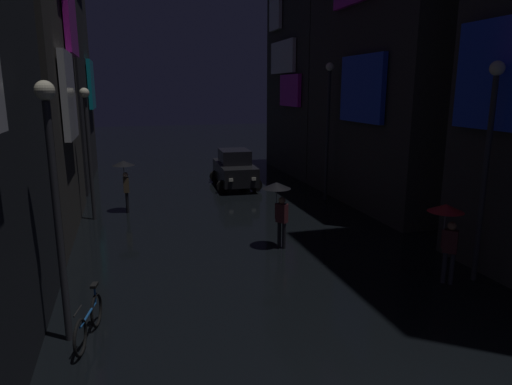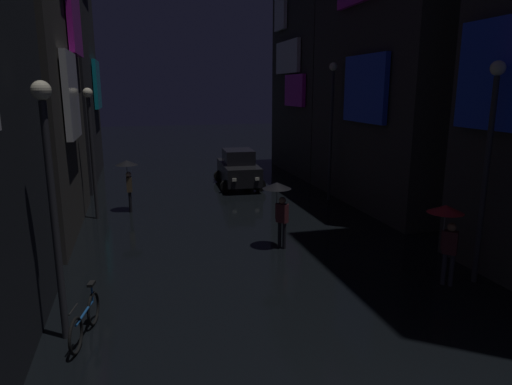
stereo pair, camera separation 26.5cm
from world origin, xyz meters
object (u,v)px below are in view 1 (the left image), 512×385
(streetlamp_right_near, at_px, (488,149))
(streetlamp_right_far, at_px, (328,117))
(pedestrian_foreground_left_black, at_px, (278,197))
(streetlamp_left_far, at_px, (88,138))
(streetlamp_left_near, at_px, (54,183))
(pedestrian_near_crossing_red, at_px, (447,221))
(pedestrian_midstreet_left_black, at_px, (124,172))
(car_distant, at_px, (235,169))
(bicycle_parked_at_storefront, at_px, (89,321))

(streetlamp_right_near, xyz_separation_m, streetlamp_right_far, (-0.00, 9.40, 0.24))
(pedestrian_foreground_left_black, bearing_deg, streetlamp_right_near, -42.53)
(pedestrian_foreground_left_black, bearing_deg, streetlamp_left_far, 139.33)
(streetlamp_left_near, bearing_deg, pedestrian_near_crossing_red, 1.67)
(pedestrian_near_crossing_red, bearing_deg, pedestrian_foreground_left_black, 130.59)
(streetlamp_left_near, bearing_deg, streetlamp_left_far, 90.00)
(pedestrian_near_crossing_red, height_order, streetlamp_left_near, streetlamp_left_near)
(streetlamp_right_near, distance_m, streetlamp_left_near, 10.01)
(pedestrian_near_crossing_red, xyz_separation_m, streetlamp_left_near, (-9.05, -0.26, 1.55))
(pedestrian_near_crossing_red, bearing_deg, pedestrian_midstreet_left_black, 129.18)
(pedestrian_near_crossing_red, relative_size, car_distant, 0.50)
(pedestrian_midstreet_left_black, xyz_separation_m, streetlamp_right_far, (8.78, -0.27, 2.07))
(pedestrian_midstreet_left_black, xyz_separation_m, bicycle_parked_at_storefront, (-0.81, -9.98, -1.28))
(pedestrian_midstreet_left_black, distance_m, car_distant, 6.55)
(pedestrian_near_crossing_red, bearing_deg, car_distant, 100.30)
(car_distant, bearing_deg, pedestrian_midstreet_left_black, -146.54)
(pedestrian_near_crossing_red, distance_m, bicycle_parked_at_storefront, 8.75)
(pedestrian_foreground_left_black, bearing_deg, streetlamp_right_far, 53.03)
(streetlamp_right_far, height_order, streetlamp_left_far, streetlamp_right_far)
(pedestrian_midstreet_left_black, distance_m, bicycle_parked_at_storefront, 10.09)
(streetlamp_right_near, bearing_deg, pedestrian_midstreet_left_black, 132.24)
(streetlamp_left_near, distance_m, streetlamp_left_far, 9.04)
(pedestrian_midstreet_left_black, relative_size, streetlamp_left_near, 0.42)
(pedestrian_midstreet_left_black, bearing_deg, pedestrian_foreground_left_black, -51.76)
(pedestrian_near_crossing_red, height_order, streetlamp_right_far, streetlamp_right_far)
(car_distant, xyz_separation_m, streetlamp_left_far, (-6.65, -4.43, 2.23))
(pedestrian_midstreet_left_black, distance_m, streetlamp_right_far, 9.03)
(bicycle_parked_at_storefront, xyz_separation_m, streetlamp_right_near, (9.60, 0.30, 3.11))
(pedestrian_midstreet_left_black, bearing_deg, pedestrian_near_crossing_red, -50.82)
(pedestrian_near_crossing_red, distance_m, pedestrian_foreground_left_black, 4.97)
(pedestrian_foreground_left_black, relative_size, streetlamp_right_near, 0.38)
(pedestrian_foreground_left_black, xyz_separation_m, streetlamp_right_far, (4.19, 5.56, 2.07))
(streetlamp_right_near, bearing_deg, streetlamp_left_near, -178.85)
(streetlamp_left_far, bearing_deg, bicycle_parked_at_storefront, -87.47)
(bicycle_parked_at_storefront, xyz_separation_m, streetlamp_left_near, (-0.40, 0.10, 2.84))
(car_distant, bearing_deg, streetlamp_left_near, -116.29)
(pedestrian_foreground_left_black, relative_size, bicycle_parked_at_storefront, 1.18)
(bicycle_parked_at_storefront, bearing_deg, streetlamp_right_far, 45.32)
(pedestrian_midstreet_left_black, relative_size, pedestrian_foreground_left_black, 1.00)
(bicycle_parked_at_storefront, bearing_deg, pedestrian_midstreet_left_black, 85.33)
(streetlamp_left_near, bearing_deg, streetlamp_right_far, 43.83)
(streetlamp_right_near, bearing_deg, pedestrian_foreground_left_black, 137.47)
(car_distant, distance_m, streetlamp_right_near, 13.92)
(bicycle_parked_at_storefront, bearing_deg, car_distant, 65.27)
(car_distant, xyz_separation_m, streetlamp_left_near, (-6.65, -13.46, 2.30))
(pedestrian_foreground_left_black, height_order, streetlamp_right_near, streetlamp_right_near)
(pedestrian_foreground_left_black, distance_m, streetlamp_right_far, 7.26)
(pedestrian_midstreet_left_black, xyz_separation_m, streetlamp_left_near, (-1.22, -9.87, 1.55))
(car_distant, distance_m, streetlamp_right_far, 5.84)
(pedestrian_midstreet_left_black, height_order, streetlamp_right_near, streetlamp_right_near)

